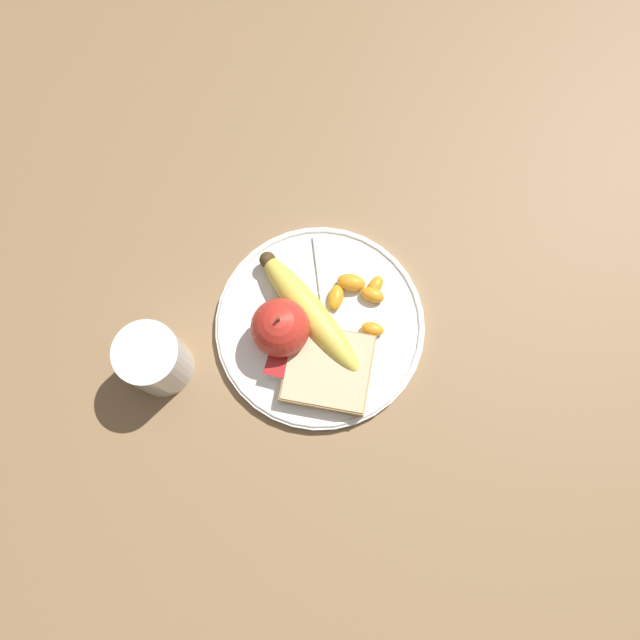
{
  "coord_description": "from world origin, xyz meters",
  "views": [
    {
      "loc": [
        -0.05,
        0.18,
        0.75
      ],
      "look_at": [
        0.0,
        0.0,
        0.03
      ],
      "focal_mm": 35.0,
      "sensor_mm": 36.0,
      "label": 1
    }
  ],
  "objects_px": {
    "bread_slice": "(328,369)",
    "fork": "(328,322)",
    "juice_glass": "(155,360)",
    "banana": "(309,311)",
    "jam_packet": "(285,366)",
    "apple": "(280,328)",
    "plate": "(320,325)"
  },
  "relations": [
    {
      "from": "juice_glass",
      "to": "fork",
      "type": "xyz_separation_m",
      "value": [
        -0.18,
        -0.1,
        -0.03
      ]
    },
    {
      "from": "banana",
      "to": "fork",
      "type": "distance_m",
      "value": 0.03
    },
    {
      "from": "juice_glass",
      "to": "banana",
      "type": "height_order",
      "value": "juice_glass"
    },
    {
      "from": "juice_glass",
      "to": "banana",
      "type": "xyz_separation_m",
      "value": [
        -0.15,
        -0.1,
        -0.01
      ]
    },
    {
      "from": "apple",
      "to": "banana",
      "type": "height_order",
      "value": "apple"
    },
    {
      "from": "plate",
      "to": "apple",
      "type": "relative_size",
      "value": 3.25
    },
    {
      "from": "bread_slice",
      "to": "fork",
      "type": "bearing_deg",
      "value": -75.52
    },
    {
      "from": "bread_slice",
      "to": "fork",
      "type": "xyz_separation_m",
      "value": [
        0.01,
        -0.06,
        -0.01
      ]
    },
    {
      "from": "banana",
      "to": "jam_packet",
      "type": "xyz_separation_m",
      "value": [
        0.01,
        0.07,
        -0.01
      ]
    },
    {
      "from": "juice_glass",
      "to": "apple",
      "type": "xyz_separation_m",
      "value": [
        -0.13,
        -0.07,
        0.01
      ]
    },
    {
      "from": "juice_glass",
      "to": "banana",
      "type": "relative_size",
      "value": 0.52
    },
    {
      "from": "bread_slice",
      "to": "jam_packet",
      "type": "height_order",
      "value": "same"
    },
    {
      "from": "banana",
      "to": "bread_slice",
      "type": "distance_m",
      "value": 0.07
    },
    {
      "from": "plate",
      "to": "banana",
      "type": "distance_m",
      "value": 0.03
    },
    {
      "from": "bread_slice",
      "to": "jam_packet",
      "type": "distance_m",
      "value": 0.05
    },
    {
      "from": "apple",
      "to": "bread_slice",
      "type": "relative_size",
      "value": 0.74
    },
    {
      "from": "juice_glass",
      "to": "jam_packet",
      "type": "height_order",
      "value": "juice_glass"
    },
    {
      "from": "apple",
      "to": "plate",
      "type": "bearing_deg",
      "value": -148.95
    },
    {
      "from": "plate",
      "to": "fork",
      "type": "distance_m",
      "value": 0.01
    },
    {
      "from": "juice_glass",
      "to": "bread_slice",
      "type": "distance_m",
      "value": 0.2
    },
    {
      "from": "juice_glass",
      "to": "bread_slice",
      "type": "xyz_separation_m",
      "value": [
        -0.19,
        -0.04,
        -0.02
      ]
    },
    {
      "from": "plate",
      "to": "banana",
      "type": "height_order",
      "value": "banana"
    },
    {
      "from": "fork",
      "to": "juice_glass",
      "type": "bearing_deg",
      "value": -81.91
    },
    {
      "from": "banana",
      "to": "plate",
      "type": "bearing_deg",
      "value": 155.08
    },
    {
      "from": "juice_glass",
      "to": "apple",
      "type": "distance_m",
      "value": 0.15
    },
    {
      "from": "banana",
      "to": "jam_packet",
      "type": "distance_m",
      "value": 0.07
    },
    {
      "from": "juice_glass",
      "to": "fork",
      "type": "bearing_deg",
      "value": -150.27
    },
    {
      "from": "apple",
      "to": "bread_slice",
      "type": "xyz_separation_m",
      "value": [
        -0.06,
        0.03,
        -0.02
      ]
    },
    {
      "from": "plate",
      "to": "apple",
      "type": "distance_m",
      "value": 0.06
    },
    {
      "from": "apple",
      "to": "fork",
      "type": "bearing_deg",
      "value": -149.13
    },
    {
      "from": "apple",
      "to": "jam_packet",
      "type": "distance_m",
      "value": 0.05
    },
    {
      "from": "juice_glass",
      "to": "fork",
      "type": "distance_m",
      "value": 0.21
    }
  ]
}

